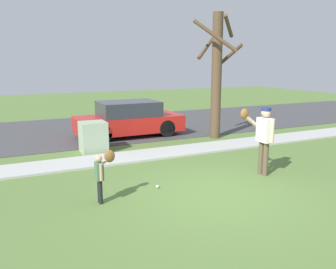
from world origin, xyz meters
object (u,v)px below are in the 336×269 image
object	(u,v)px
person_child	(102,170)
street_tree_near	(217,73)
parked_hatchback_red	(129,119)
utility_cabinet	(93,137)
baseball	(157,187)
person_adult	(263,133)

from	to	relation	value
person_child	street_tree_near	distance (m)	7.10
person_child	parked_hatchback_red	bearing A→B (deg)	66.00
person_child	parked_hatchback_red	size ratio (longest dim) A/B	0.26
utility_cabinet	street_tree_near	size ratio (longest dim) A/B	0.21
street_tree_near	parked_hatchback_red	xyz separation A→B (m)	(-2.84, 1.67, -1.77)
baseball	parked_hatchback_red	xyz separation A→B (m)	(1.28, 5.65, 0.62)
person_child	parked_hatchback_red	world-z (taller)	parked_hatchback_red
person_adult	baseball	distance (m)	2.95
baseball	street_tree_near	xyz separation A→B (m)	(4.13, 3.98, 2.39)
person_child	utility_cabinet	xyz separation A→B (m)	(0.78, 4.06, -0.19)
street_tree_near	parked_hatchback_red	distance (m)	3.74
person_child	street_tree_near	bearing A→B (deg)	37.56
person_adult	street_tree_near	xyz separation A→B (m)	(1.37, 4.22, 1.37)
person_child	baseball	world-z (taller)	person_child
person_child	parked_hatchback_red	distance (m)	6.43
person_child	baseball	size ratio (longest dim) A/B	14.06
person_adult	baseball	size ratio (longest dim) A/B	23.02
person_child	baseball	distance (m)	1.47
person_child	utility_cabinet	bearing A→B (deg)	78.90
baseball	parked_hatchback_red	bearing A→B (deg)	77.20
utility_cabinet	parked_hatchback_red	bearing A→B (deg)	45.24
parked_hatchback_red	street_tree_near	bearing A→B (deg)	149.58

